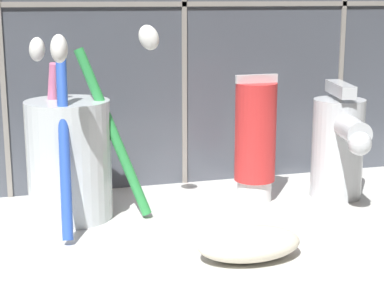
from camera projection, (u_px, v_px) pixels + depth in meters
The scene contains 5 objects.
sink_counter at pixel (221, 254), 52.56cm from camera, with size 72.75×36.39×2.00cm, color silver.
toothbrush_cup at pixel (70, 156), 57.25cm from camera, with size 12.03×12.93×17.57cm.
toothpaste_tube at pixel (255, 140), 62.09cm from camera, with size 4.18×3.98×12.44cm.
sink_faucet at pixel (339, 144), 62.97cm from camera, with size 5.10×10.64×11.47cm.
soap_bar at pixel (249, 244), 49.08cm from camera, with size 8.17×5.09×2.36cm, color silver.
Camera 1 is at (-15.94, -46.62, 21.58)cm, focal length 60.00 mm.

